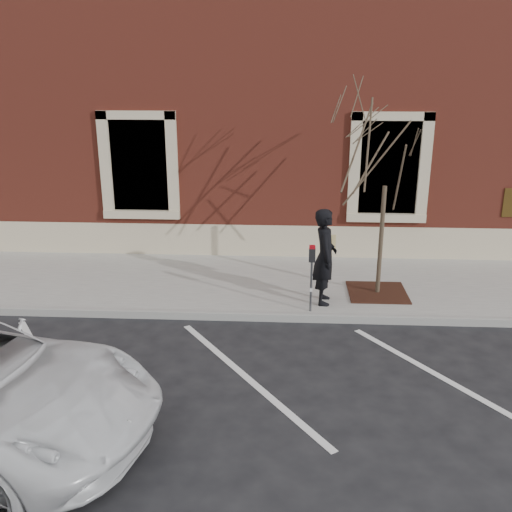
{
  "coord_description": "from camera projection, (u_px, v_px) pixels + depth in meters",
  "views": [
    {
      "loc": [
        0.6,
        -10.13,
        4.65
      ],
      "look_at": [
        0.0,
        0.6,
        1.1
      ],
      "focal_mm": 40.0,
      "sensor_mm": 36.0,
      "label": 1
    }
  ],
  "objects": [
    {
      "name": "ground",
      "position": [
        254.0,
        319.0,
        11.09
      ],
      "size": [
        120.0,
        120.0,
        0.0
      ],
      "primitive_type": "plane",
      "color": "#28282B",
      "rests_on": "ground"
    },
    {
      "name": "sidewalk_near",
      "position": [
        259.0,
        283.0,
        12.73
      ],
      "size": [
        40.0,
        3.5,
        0.15
      ],
      "primitive_type": "cube",
      "color": "#B5B2AA",
      "rests_on": "ground"
    },
    {
      "name": "curb_near",
      "position": [
        254.0,
        317.0,
        11.02
      ],
      "size": [
        40.0,
        0.12,
        0.15
      ],
      "primitive_type": "cube",
      "color": "#9E9E99",
      "rests_on": "ground"
    },
    {
      "name": "parking_stripes",
      "position": [
        246.0,
        377.0,
        9.01
      ],
      "size": [
        28.0,
        4.4,
        0.01
      ],
      "primitive_type": null,
      "color": "silver",
      "rests_on": "ground"
    },
    {
      "name": "building_civic",
      "position": [
        269.0,
        91.0,
        17.18
      ],
      "size": [
        40.0,
        8.62,
        8.0
      ],
      "color": "maroon",
      "rests_on": "ground"
    },
    {
      "name": "man",
      "position": [
        325.0,
        257.0,
        11.23
      ],
      "size": [
        0.48,
        0.72,
        1.93
      ],
      "primitive_type": "imported",
      "rotation": [
        0.0,
        0.0,
        1.54
      ],
      "color": "black",
      "rests_on": "sidewalk_near"
    },
    {
      "name": "parking_meter",
      "position": [
        312.0,
        266.0,
        10.81
      ],
      "size": [
        0.12,
        0.09,
        1.34
      ],
      "rotation": [
        0.0,
        0.0,
        -0.11
      ],
      "color": "#595B60",
      "rests_on": "sidewalk_near"
    },
    {
      "name": "tree_grate",
      "position": [
        377.0,
        292.0,
        11.99
      ],
      "size": [
        1.21,
        1.21,
        0.03
      ],
      "primitive_type": "cube",
      "color": "#361911",
      "rests_on": "sidewalk_near"
    },
    {
      "name": "sapling",
      "position": [
        387.0,
        155.0,
        11.08
      ],
      "size": [
        2.49,
        2.49,
        4.14
      ],
      "color": "brown",
      "rests_on": "sidewalk_near"
    }
  ]
}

